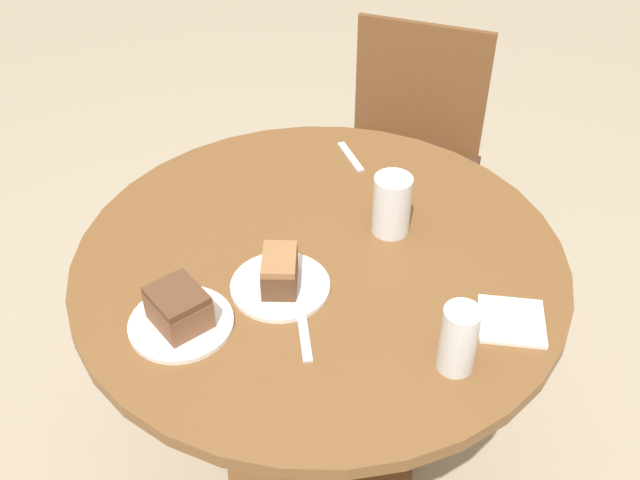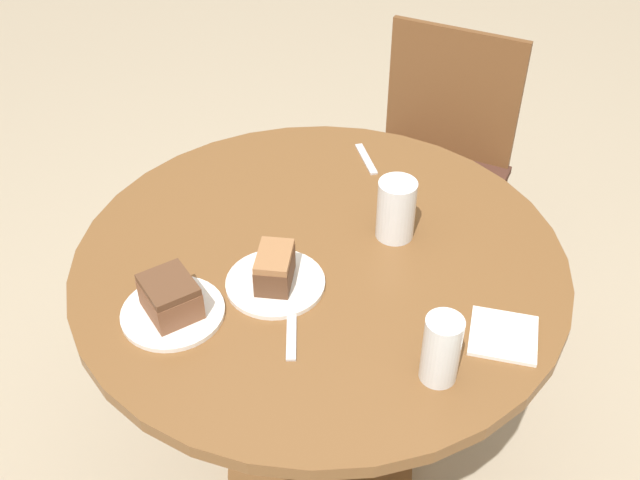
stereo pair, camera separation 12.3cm
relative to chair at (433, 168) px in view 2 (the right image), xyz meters
name	(u,v)px [view 2 (the right image)]	position (x,y,z in m)	size (l,w,h in m)	color
ground_plane	(320,469)	(0.00, -0.86, -0.46)	(8.00, 8.00, 0.00)	tan
table	(320,321)	(0.00, -0.86, 0.12)	(1.03, 1.03, 0.78)	brown
chair	(433,168)	(0.00, 0.00, 0.00)	(0.46, 0.44, 0.87)	brown
plate_near	(275,283)	(-0.05, -0.98, 0.32)	(0.20, 0.20, 0.01)	white
plate_far	(173,312)	(-0.19, -1.13, 0.32)	(0.20, 0.20, 0.01)	white
cake_slice_near	(275,268)	(-0.05, -0.98, 0.36)	(0.09, 0.12, 0.07)	brown
cake_slice_far	(170,297)	(-0.19, -1.13, 0.36)	(0.14, 0.13, 0.07)	brown
glass_lemonade	(396,213)	(0.11, -0.73, 0.38)	(0.08, 0.08, 0.14)	beige
glass_water	(441,353)	(0.32, -1.07, 0.37)	(0.07, 0.07, 0.14)	silver
napkin_stack	(503,335)	(0.40, -0.93, 0.32)	(0.14, 0.14, 0.01)	white
fork	(292,327)	(0.03, -1.07, 0.32)	(0.08, 0.15, 0.00)	silver
spoon	(366,159)	(-0.05, -0.49, 0.32)	(0.10, 0.11, 0.00)	silver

